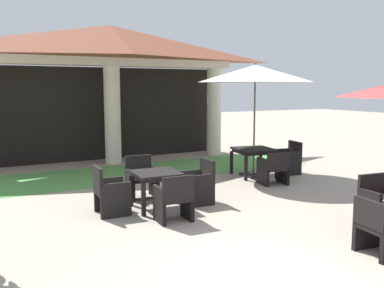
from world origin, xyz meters
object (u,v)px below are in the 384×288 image
Objects in this scene: patio_chair_mid_left_south at (174,199)px; patio_chair_mid_right_east at (289,159)px; patio_chair_near_foreground_west at (380,228)px; patio_chair_mid_left_east at (198,183)px; patio_table_mid_left at (156,177)px; patio_chair_near_foreground_north at (380,204)px; patio_table_mid_right at (254,152)px; patio_chair_mid_left_west at (110,192)px; patio_umbrella_mid_right at (255,74)px; patio_chair_mid_left_north at (141,179)px; patio_chair_mid_right_south at (274,168)px.

patio_chair_mid_left_south is 0.96× the size of patio_chair_mid_right_east.
patio_chair_mid_left_east is (-0.90, 3.58, 0.02)m from patio_chair_near_foreground_west.
patio_chair_mid_left_south reaches higher than patio_table_mid_left.
patio_chair_near_foreground_west is 3.69m from patio_chair_mid_left_east.
patio_chair_near_foreground_north is 4.46m from patio_table_mid_right.
patio_table_mid_left is at bearing -155.90° from patio_table_mid_right.
patio_chair_mid_left_south is (-2.87, 1.94, -0.02)m from patio_chair_near_foreground_north.
patio_chair_mid_left_east is at bearing 90.00° from patio_chair_mid_left_west.
patio_chair_mid_left_east is 3.90m from patio_chair_mid_right_east.
patio_chair_mid_right_east is at bearing -65.02° from patio_chair_mid_left_east.
patio_chair_mid_right_east is (1.72, 4.22, -0.01)m from patio_chair_near_foreground_north.
patio_chair_mid_left_west is 5.17m from patio_umbrella_mid_right.
patio_chair_mid_left_east reaches higher than patio_chair_near_foreground_west.
patio_chair_mid_left_north is (0.96, 0.85, -0.01)m from patio_chair_mid_left_west.
patio_umbrella_mid_right is at bearing 24.10° from patio_table_mid_left.
patio_chair_near_foreground_north is 0.81× the size of patio_table_mid_right.
patio_umbrella_mid_right reaches higher than patio_table_mid_left.
patio_chair_near_foreground_west is at bearing -100.39° from patio_chair_mid_right_south.
patio_chair_near_foreground_west is 0.91× the size of patio_chair_mid_left_east.
patio_chair_mid_right_east is at bearing -170.56° from patio_chair_mid_left_north.
patio_chair_near_foreground_west reaches higher than patio_table_mid_left.
patio_chair_mid_left_north is 3.28m from patio_chair_mid_right_south.
patio_chair_near_foreground_west is 1.28m from patio_chair_near_foreground_north.
patio_chair_mid_left_east is 1.02× the size of patio_chair_mid_right_east.
patio_umbrella_mid_right is (1.68, 5.19, 2.28)m from patio_chair_near_foreground_west.
patio_umbrella_mid_right reaches higher than patio_chair_mid_left_west.
patio_chair_mid_left_west is 1.82m from patio_chair_mid_left_east.
patio_chair_mid_right_south is at bearing -73.25° from patio_chair_mid_left_east.
patio_chair_near_foreground_north is 3.46m from patio_chair_mid_left_south.
patio_chair_mid_left_west reaches higher than patio_chair_mid_left_south.
patio_chair_near_foreground_west is at bearing -52.35° from patio_chair_mid_left_south.
patio_chair_near_foreground_west is at bearing -107.93° from patio_umbrella_mid_right.
patio_chair_mid_left_west reaches higher than patio_chair_mid_right_east.
patio_chair_near_foreground_north is at bearing -30.72° from patio_chair_mid_left_south.
patio_table_mid_left is at bearing 90.00° from patio_chair_mid_left_south.
patio_chair_mid_left_north is 1.09× the size of patio_chair_mid_right_south.
patio_chair_mid_right_east is at bearing 29.86° from patio_chair_mid_left_south.
patio_chair_mid_left_west reaches higher than patio_chair_near_foreground_west.
patio_umbrella_mid_right is (3.54, 2.46, 2.27)m from patio_chair_mid_left_south.
patio_chair_mid_right_south is (3.37, 1.42, -0.01)m from patio_chair_mid_left_south.
patio_chair_mid_right_south is 1.49m from patio_chair_mid_right_east.
patio_table_mid_right is at bearing 112.27° from patio_chair_mid_left_west.
patio_chair_near_foreground_west is 5.91m from patio_umbrella_mid_right.
patio_table_mid_right is 1.08m from patio_chair_mid_right_south.
patio_table_mid_right is 1.25× the size of patio_chair_mid_right_east.
patio_chair_mid_right_south is (1.50, 4.15, 0.01)m from patio_chair_near_foreground_west.
patio_table_mid_right reaches higher than patio_table_mid_left.
patio_chair_near_foreground_north reaches higher than patio_chair_near_foreground_west.
patio_chair_mid_left_east is at bearing -48.73° from patio_chair_near_foreground_north.
patio_chair_mid_right_east reaches higher than patio_table_mid_right.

